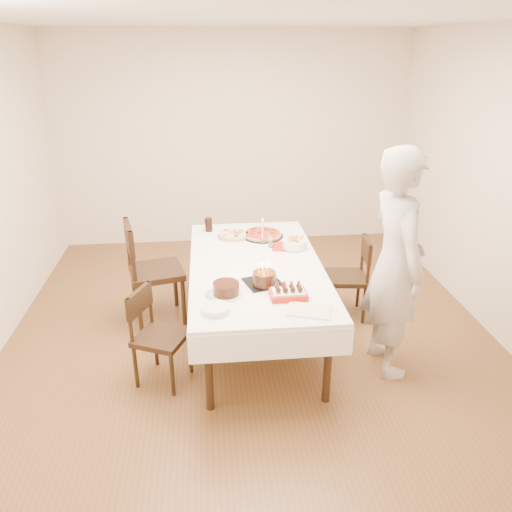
{
  "coord_description": "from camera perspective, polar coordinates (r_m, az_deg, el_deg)",
  "views": [
    {
      "loc": [
        -0.36,
        -3.99,
        2.54
      ],
      "look_at": [
        0.04,
        -0.04,
        0.83
      ],
      "focal_mm": 35.0,
      "sensor_mm": 36.0,
      "label": 1
    }
  ],
  "objects": [
    {
      "name": "person",
      "position": [
        4.06,
        15.62,
        -0.91
      ],
      "size": [
        0.51,
        0.72,
        1.87
      ],
      "primitive_type": "imported",
      "rotation": [
        0.0,
        0.0,
        1.66
      ],
      "color": "beige",
      "rests_on": "floor"
    },
    {
      "name": "wall_back",
      "position": [
        6.6,
        -2.63,
        12.94
      ],
      "size": [
        4.5,
        0.04,
        2.7
      ],
      "primitive_type": "cube",
      "color": "beige",
      "rests_on": "floor"
    },
    {
      "name": "cola_glass",
      "position": [
        5.12,
        -5.43,
        3.59
      ],
      "size": [
        0.1,
        0.1,
        0.14
      ],
      "primitive_type": "cylinder",
      "rotation": [
        0.0,
        0.0,
        -0.35
      ],
      "color": "black",
      "rests_on": "dining_table"
    },
    {
      "name": "wall_right",
      "position": [
        4.91,
        26.76,
        6.82
      ],
      "size": [
        0.04,
        5.0,
        2.7
      ],
      "primitive_type": "cube",
      "color": "beige",
      "rests_on": "floor"
    },
    {
      "name": "cake_board",
      "position": [
        4.02,
        0.81,
        -3.08
      ],
      "size": [
        0.35,
        0.35,
        0.01
      ],
      "primitive_type": "cube",
      "rotation": [
        0.0,
        0.0,
        0.29
      ],
      "color": "black",
      "rests_on": "dining_table"
    },
    {
      "name": "ceiling",
      "position": [
        4.01,
        -0.66,
        25.63
      ],
      "size": [
        5.0,
        5.0,
        0.0
      ],
      "primitive_type": "plane",
      "rotation": [
        3.14,
        0.0,
        0.0
      ],
      "color": "white",
      "rests_on": "wall_back"
    },
    {
      "name": "floor",
      "position": [
        4.74,
        -0.51,
        -9.05
      ],
      "size": [
        5.0,
        5.0,
        0.0
      ],
      "primitive_type": "plane",
      "color": "brown",
      "rests_on": "ground"
    },
    {
      "name": "taper_candle",
      "position": [
        4.75,
        0.75,
        2.9
      ],
      "size": [
        0.07,
        0.07,
        0.26
      ],
      "primitive_type": "cylinder",
      "rotation": [
        0.0,
        0.0,
        0.29
      ],
      "color": "white",
      "rests_on": "dining_table"
    },
    {
      "name": "wall_front",
      "position": [
        1.94,
        6.47,
        -14.71
      ],
      "size": [
        4.5,
        0.04,
        2.7
      ],
      "primitive_type": "cube",
      "color": "beige",
      "rests_on": "floor"
    },
    {
      "name": "chair_left_savory",
      "position": [
        4.86,
        -11.33,
        -1.76
      ],
      "size": [
        0.64,
        0.64,
        1.03
      ],
      "primitive_type": null,
      "rotation": [
        0.0,
        0.0,
        3.38
      ],
      "color": "black",
      "rests_on": "floor"
    },
    {
      "name": "red_placemat",
      "position": [
        4.73,
        3.41,
        1.06
      ],
      "size": [
        0.29,
        0.29,
        0.01
      ],
      "primitive_type": "cube",
      "rotation": [
        0.0,
        0.0,
        -0.17
      ],
      "color": "#B21E1E",
      "rests_on": "dining_table"
    },
    {
      "name": "dining_table",
      "position": [
        4.52,
        -0.0,
        -5.25
      ],
      "size": [
        1.52,
        2.31,
        0.75
      ],
      "primitive_type": "cube",
      "rotation": [
        0.0,
        0.0,
        0.19
      ],
      "color": "white",
      "rests_on": "floor"
    },
    {
      "name": "chair_left_dessert",
      "position": [
        4.04,
        -10.74,
        -9.1
      ],
      "size": [
        0.54,
        0.54,
        0.8
      ],
      "primitive_type": null,
      "rotation": [
        0.0,
        0.0,
        2.72
      ],
      "color": "black",
      "rests_on": "floor"
    },
    {
      "name": "shaker_pair",
      "position": [
        4.69,
        1.69,
        1.59
      ],
      "size": [
        0.09,
        0.09,
        0.1
      ],
      "primitive_type": null,
      "rotation": [
        0.0,
        0.0,
        -0.06
      ],
      "color": "white",
      "rests_on": "dining_table"
    },
    {
      "name": "strawberry_box",
      "position": [
        3.79,
        3.72,
        -4.26
      ],
      "size": [
        0.28,
        0.19,
        0.07
      ],
      "primitive_type": null,
      "rotation": [
        0.0,
        0.0,
        0.02
      ],
      "color": "#B31C14",
      "rests_on": "dining_table"
    },
    {
      "name": "pasta_bowl",
      "position": [
        4.69,
        4.4,
        1.4
      ],
      "size": [
        0.29,
        0.29,
        0.07
      ],
      "primitive_type": "cylinder",
      "rotation": [
        0.0,
        0.0,
        -0.39
      ],
      "color": "white",
      "rests_on": "dining_table"
    },
    {
      "name": "layer_cake",
      "position": [
        3.82,
        -3.43,
        -3.78
      ],
      "size": [
        0.33,
        0.33,
        0.1
      ],
      "primitive_type": "cylinder",
      "rotation": [
        0.0,
        0.0,
        -0.34
      ],
      "color": "black",
      "rests_on": "dining_table"
    },
    {
      "name": "plate_stack",
      "position": [
        3.61,
        -4.67,
        -6.06
      ],
      "size": [
        0.21,
        0.21,
        0.04
      ],
      "primitive_type": "cylinder",
      "rotation": [
        0.0,
        0.0,
        0.03
      ],
      "color": "white",
      "rests_on": "dining_table"
    },
    {
      "name": "china_plate",
      "position": [
        3.85,
        -4.46,
        -4.38
      ],
      "size": [
        0.24,
        0.24,
        0.01
      ],
      "primitive_type": "cylinder",
      "rotation": [
        0.0,
        0.0,
        0.23
      ],
      "color": "white",
      "rests_on": "dining_table"
    },
    {
      "name": "birthday_cake",
      "position": [
        3.94,
        0.96,
        -2.14
      ],
      "size": [
        0.22,
        0.22,
        0.17
      ],
      "primitive_type": "cylinder",
      "rotation": [
        0.0,
        0.0,
        0.22
      ],
      "color": "#321C0D",
      "rests_on": "dining_table"
    },
    {
      "name": "box_lid",
      "position": [
        3.63,
        6.04,
        -6.31
      ],
      "size": [
        0.36,
        0.29,
        0.03
      ],
      "primitive_type": "cube",
      "rotation": [
        0.0,
        0.0,
        -0.32
      ],
      "color": "beige",
      "rests_on": "dining_table"
    },
    {
      "name": "pizza_pepperoni",
      "position": [
        4.97,
        0.76,
        2.49
      ],
      "size": [
        0.45,
        0.45,
        0.04
      ],
      "primitive_type": "cylinder",
      "rotation": [
        0.0,
        0.0,
        -0.1
      ],
      "color": "red",
      "rests_on": "dining_table"
    },
    {
      "name": "pizza_white",
      "position": [
        4.96,
        -2.52,
        2.42
      ],
      "size": [
        0.42,
        0.42,
        0.04
      ],
      "primitive_type": "cylinder",
      "rotation": [
        0.0,
        0.0,
        -0.31
      ],
      "color": "beige",
      "rests_on": "dining_table"
    },
    {
      "name": "chair_right_savory",
      "position": [
        4.97,
        10.27,
        -2.44
      ],
      "size": [
        0.47,
        0.47,
        0.82
      ],
      "primitive_type": null,
      "rotation": [
        0.0,
        0.0,
        -0.12
      ],
      "color": "black",
      "rests_on": "floor"
    }
  ]
}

